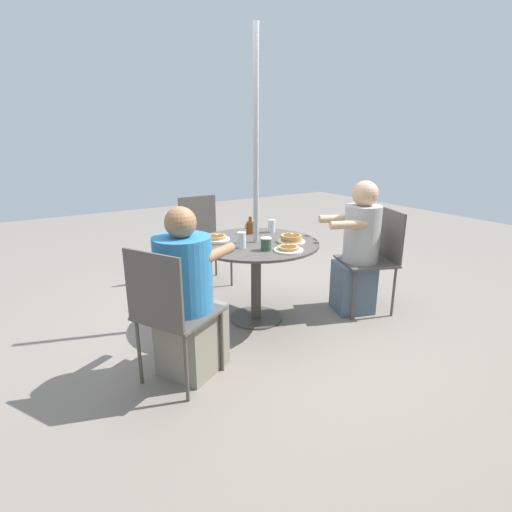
{
  "coord_description": "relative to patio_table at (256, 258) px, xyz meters",
  "views": [
    {
      "loc": [
        1.75,
        2.77,
        1.59
      ],
      "look_at": [
        0.0,
        0.0,
        0.59
      ],
      "focal_mm": 28.0,
      "sensor_mm": 36.0,
      "label": 1
    }
  ],
  "objects": [
    {
      "name": "pancake_plate_a",
      "position": [
        -0.25,
        0.16,
        0.17
      ],
      "size": [
        0.23,
        0.23,
        0.07
      ],
      "color": "white",
      "rests_on": "patio_table"
    },
    {
      "name": "coffee_cup",
      "position": [
        0.07,
        0.25,
        0.19
      ],
      "size": [
        0.09,
        0.09,
        0.1
      ],
      "color": "#33513D",
      "rests_on": "patio_table"
    },
    {
      "name": "diner_south",
      "position": [
        -0.88,
        0.34,
        -0.0
      ],
      "size": [
        0.56,
        0.47,
        1.21
      ],
      "rotation": [
        0.0,
        0.0,
        -1.93
      ],
      "color": "slate",
      "rests_on": "ground"
    },
    {
      "name": "pancake_plate_c",
      "position": [
        0.25,
        -0.25,
        0.16
      ],
      "size": [
        0.23,
        0.23,
        0.05
      ],
      "color": "white",
      "rests_on": "patio_table"
    },
    {
      "name": "diner_east",
      "position": [
        0.83,
        0.45,
        -0.04
      ],
      "size": [
        0.6,
        0.55,
        1.17
      ],
      "rotation": [
        0.0,
        0.0,
        -4.21
      ],
      "color": "gray",
      "rests_on": "ground"
    },
    {
      "name": "patio_chair_north",
      "position": [
        -0.02,
        -1.12,
        -0.03
      ],
      "size": [
        0.47,
        0.47,
        0.94
      ],
      "rotation": [
        0.0,
        0.0,
        -0.02
      ],
      "color": "#514C47",
      "rests_on": "ground"
    },
    {
      "name": "drinking_glass_a",
      "position": [
        -0.32,
        -0.23,
        0.2
      ],
      "size": [
        0.07,
        0.07,
        0.12
      ],
      "primitive_type": "cylinder",
      "color": "silver",
      "rests_on": "patio_table"
    },
    {
      "name": "ground_plane",
      "position": [
        0.0,
        0.0,
        -0.57
      ],
      "size": [
        12.0,
        12.0,
        0.0
      ],
      "primitive_type": "plane",
      "color": "gray"
    },
    {
      "name": "drinking_glass_b",
      "position": [
        0.19,
        0.09,
        0.21
      ],
      "size": [
        0.07,
        0.07,
        0.13
      ],
      "primitive_type": "cylinder",
      "color": "silver",
      "rests_on": "patio_table"
    },
    {
      "name": "umbrella_pole",
      "position": [
        0.0,
        0.0,
        0.62
      ],
      "size": [
        0.05,
        0.05,
        2.38
      ],
      "primitive_type": "cylinder",
      "color": "#ADADB2",
      "rests_on": "ground"
    },
    {
      "name": "syrup_bottle",
      "position": [
        -0.12,
        -0.28,
        0.2
      ],
      "size": [
        0.1,
        0.07,
        0.16
      ],
      "color": "brown",
      "rests_on": "patio_table"
    },
    {
      "name": "patio_chair_south",
      "position": [
        -1.05,
        0.4,
        -0.03
      ],
      "size": [
        0.59,
        0.59,
        0.94
      ],
      "rotation": [
        0.0,
        0.0,
        -1.93
      ],
      "color": "#514C47",
      "rests_on": "ground"
    },
    {
      "name": "pancake_plate_b",
      "position": [
        -0.08,
        0.36,
        0.16
      ],
      "size": [
        0.23,
        0.23,
        0.05
      ],
      "color": "white",
      "rests_on": "patio_table"
    },
    {
      "name": "patio_chair_east",
      "position": [
        0.99,
        0.54,
        -0.03
      ],
      "size": [
        0.62,
        0.62,
        0.94
      ],
      "rotation": [
        0.0,
        0.0,
        -4.21
      ],
      "color": "#514C47",
      "rests_on": "ground"
    },
    {
      "name": "patio_table",
      "position": [
        0.0,
        0.0,
        0.0
      ],
      "size": [
        1.07,
        1.07,
        0.71
      ],
      "color": "#4C4742",
      "rests_on": "ground"
    }
  ]
}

